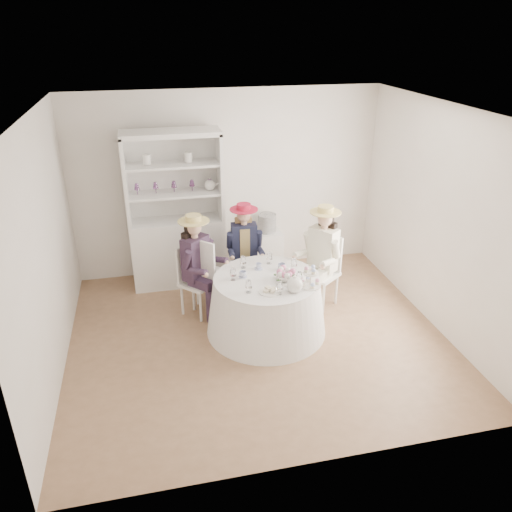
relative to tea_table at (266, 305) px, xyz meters
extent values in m
plane|color=brown|center=(-0.13, -0.12, -0.37)|extent=(4.50, 4.50, 0.00)
plane|color=white|center=(-0.13, -0.12, 2.33)|extent=(4.50, 4.50, 0.00)
plane|color=silver|center=(-0.13, 1.88, 0.98)|extent=(4.50, 0.00, 4.50)
plane|color=silver|center=(-0.13, -2.12, 0.98)|extent=(4.50, 0.00, 4.50)
plane|color=silver|center=(-2.38, -0.12, 0.98)|extent=(0.00, 4.50, 4.50)
plane|color=silver|center=(2.12, -0.12, 0.98)|extent=(0.00, 4.50, 4.50)
cone|color=white|center=(0.00, 0.00, -0.01)|extent=(1.48, 1.48, 0.72)
cylinder|color=white|center=(0.00, 0.00, 0.36)|extent=(1.28, 1.28, 0.02)
cube|color=silver|center=(-0.94, 1.53, 0.13)|extent=(1.37, 0.66, 0.99)
cube|color=silver|center=(-0.94, 1.75, 1.22)|extent=(1.31, 0.21, 1.21)
cube|color=silver|center=(-0.94, 1.53, 1.83)|extent=(1.37, 0.66, 0.07)
cube|color=silver|center=(-1.57, 1.53, 1.22)|extent=(0.11, 0.49, 1.21)
cube|color=silver|center=(-0.30, 1.53, 1.22)|extent=(0.11, 0.49, 1.21)
cube|color=silver|center=(-0.94, 1.53, 1.00)|extent=(1.27, 0.59, 0.03)
cube|color=silver|center=(-0.94, 1.53, 1.41)|extent=(1.27, 0.59, 0.03)
sphere|color=white|center=(-0.44, 1.53, 1.09)|extent=(0.15, 0.15, 0.15)
cube|color=silver|center=(0.41, 1.63, -0.04)|extent=(0.44, 0.44, 0.64)
cylinder|color=black|center=(0.41, 1.63, 0.41)|extent=(0.31, 0.31, 0.27)
cube|color=silver|center=(-0.76, 0.60, 0.07)|extent=(0.55, 0.55, 0.04)
cylinder|color=silver|center=(-0.77, 0.38, -0.15)|extent=(0.04, 0.04, 0.43)
cylinder|color=silver|center=(-0.54, 0.59, -0.15)|extent=(0.04, 0.04, 0.43)
cylinder|color=silver|center=(-0.99, 0.60, -0.15)|extent=(0.04, 0.04, 0.43)
cylinder|color=silver|center=(-0.76, 0.82, -0.15)|extent=(0.04, 0.04, 0.43)
cube|color=silver|center=(-0.89, 0.72, 0.34)|extent=(0.29, 0.28, 0.49)
cube|color=black|center=(-0.78, 0.61, 0.44)|extent=(0.39, 0.38, 0.57)
cube|color=black|center=(-0.75, 0.45, 0.15)|extent=(0.32, 0.33, 0.12)
cylinder|color=black|center=(-0.65, 0.35, -0.14)|extent=(0.10, 0.10, 0.45)
cylinder|color=black|center=(-0.90, 0.44, 0.50)|extent=(0.18, 0.18, 0.27)
cube|color=black|center=(-0.62, 0.57, 0.15)|extent=(0.32, 0.33, 0.12)
cylinder|color=black|center=(-0.53, 0.47, -0.14)|extent=(0.10, 0.10, 0.45)
cylinder|color=black|center=(-0.60, 0.72, 0.50)|extent=(0.18, 0.18, 0.27)
cylinder|color=#D8A889|center=(-0.78, 0.61, 0.74)|extent=(0.09, 0.09, 0.08)
sphere|color=#D8A889|center=(-0.78, 0.61, 0.85)|extent=(0.19, 0.19, 0.19)
sphere|color=black|center=(-0.81, 0.64, 0.83)|extent=(0.19, 0.19, 0.19)
cube|color=black|center=(-0.83, 0.67, 0.60)|extent=(0.22, 0.22, 0.37)
cylinder|color=#D2BA66|center=(-0.78, 0.61, 0.93)|extent=(0.39, 0.39, 0.01)
cylinder|color=#D2BA66|center=(-0.78, 0.61, 0.97)|extent=(0.20, 0.20, 0.08)
cube|color=silver|center=(-0.08, 0.97, 0.06)|extent=(0.41, 0.41, 0.04)
cylinder|color=silver|center=(-0.24, 0.83, -0.16)|extent=(0.03, 0.03, 0.42)
cylinder|color=silver|center=(0.06, 0.80, -0.16)|extent=(0.03, 0.03, 0.42)
cylinder|color=silver|center=(-0.22, 1.13, -0.16)|extent=(0.03, 0.03, 0.42)
cylinder|color=silver|center=(0.09, 1.11, -0.16)|extent=(0.03, 0.03, 0.42)
cube|color=silver|center=(-0.06, 1.14, 0.32)|extent=(0.36, 0.05, 0.47)
cube|color=#1A1E35|center=(-0.07, 0.99, 0.41)|extent=(0.35, 0.21, 0.55)
cube|color=tan|center=(-0.07, 0.99, 0.41)|extent=(0.15, 0.22, 0.47)
cube|color=#1A1E35|center=(-0.17, 0.86, 0.14)|extent=(0.15, 0.33, 0.11)
cylinder|color=#1A1E35|center=(-0.18, 0.73, -0.15)|extent=(0.09, 0.09, 0.44)
cylinder|color=#1A1E35|center=(-0.27, 0.96, 0.48)|extent=(0.10, 0.17, 0.26)
cube|color=#1A1E35|center=(0.00, 0.85, 0.14)|extent=(0.15, 0.33, 0.11)
cylinder|color=#1A1E35|center=(-0.01, 0.71, -0.15)|extent=(0.09, 0.09, 0.44)
cylinder|color=#1A1E35|center=(0.12, 0.93, 0.48)|extent=(0.10, 0.17, 0.26)
cylinder|color=#D8A889|center=(-0.07, 0.99, 0.71)|extent=(0.09, 0.09, 0.08)
sphere|color=#D8A889|center=(-0.07, 0.99, 0.81)|extent=(0.18, 0.18, 0.18)
sphere|color=tan|center=(-0.07, 1.03, 0.80)|extent=(0.18, 0.18, 0.18)
cube|color=tan|center=(-0.07, 1.06, 0.57)|extent=(0.23, 0.09, 0.36)
cylinder|color=#B91B38|center=(-0.07, 0.99, 0.90)|extent=(0.38, 0.38, 0.01)
cylinder|color=#B91B38|center=(-0.07, 0.99, 0.93)|extent=(0.19, 0.19, 0.08)
cube|color=silver|center=(0.86, 0.45, 0.09)|extent=(0.56, 0.56, 0.04)
cylinder|color=silver|center=(0.63, 0.48, -0.14)|extent=(0.04, 0.04, 0.44)
cylinder|color=silver|center=(0.83, 0.23, -0.14)|extent=(0.04, 0.04, 0.44)
cylinder|color=silver|center=(0.89, 0.68, -0.14)|extent=(0.04, 0.04, 0.44)
cylinder|color=silver|center=(1.08, 0.42, -0.14)|extent=(0.04, 0.04, 0.44)
cube|color=silver|center=(1.00, 0.56, 0.36)|extent=(0.26, 0.32, 0.50)
cube|color=#EEE9CE|center=(0.87, 0.47, 0.46)|extent=(0.38, 0.41, 0.58)
cube|color=#EEE9CE|center=(0.71, 0.45, 0.17)|extent=(0.35, 0.31, 0.12)
cylinder|color=#EEE9CE|center=(0.60, 0.36, -0.13)|extent=(0.10, 0.10, 0.46)
cylinder|color=#EEE9CE|center=(0.71, 0.60, 0.53)|extent=(0.19, 0.18, 0.28)
cube|color=#EEE9CE|center=(0.82, 0.31, 0.17)|extent=(0.35, 0.31, 0.12)
cylinder|color=#EEE9CE|center=(0.71, 0.22, -0.13)|extent=(0.10, 0.10, 0.46)
cylinder|color=#EEE9CE|center=(0.97, 0.28, 0.53)|extent=(0.19, 0.18, 0.28)
cylinder|color=#D8A889|center=(0.87, 0.47, 0.77)|extent=(0.09, 0.09, 0.08)
sphere|color=#D8A889|center=(0.87, 0.47, 0.88)|extent=(0.19, 0.19, 0.19)
sphere|color=black|center=(0.91, 0.49, 0.86)|extent=(0.19, 0.19, 0.19)
cube|color=black|center=(0.94, 0.51, 0.63)|extent=(0.21, 0.24, 0.38)
cylinder|color=#D2BA66|center=(0.87, 0.47, 0.97)|extent=(0.40, 0.40, 0.01)
cylinder|color=#D2BA66|center=(0.87, 0.47, 1.01)|extent=(0.20, 0.20, 0.08)
cube|color=silver|center=(-0.58, 0.68, 0.13)|extent=(0.62, 0.62, 0.04)
cylinder|color=silver|center=(-0.33, 0.69, -0.12)|extent=(0.04, 0.04, 0.48)
cylinder|color=silver|center=(-0.58, 0.93, -0.12)|extent=(0.04, 0.04, 0.48)
cylinder|color=silver|center=(-0.58, 0.44, -0.12)|extent=(0.04, 0.04, 0.48)
cylinder|color=silver|center=(-0.83, 0.68, -0.12)|extent=(0.04, 0.04, 0.48)
cube|color=silver|center=(-0.72, 0.54, 0.42)|extent=(0.32, 0.31, 0.55)
imported|color=white|center=(-0.27, 0.08, 0.40)|extent=(0.11, 0.11, 0.07)
imported|color=white|center=(-0.04, 0.25, 0.41)|extent=(0.09, 0.09, 0.07)
imported|color=white|center=(0.23, 0.17, 0.41)|extent=(0.11, 0.11, 0.08)
imported|color=white|center=(0.21, -0.10, 0.40)|extent=(0.29, 0.29, 0.06)
sphere|color=pink|center=(0.26, -0.11, 0.46)|extent=(0.07, 0.07, 0.07)
sphere|color=white|center=(0.24, -0.07, 0.46)|extent=(0.07, 0.07, 0.07)
sphere|color=pink|center=(0.21, -0.05, 0.46)|extent=(0.07, 0.07, 0.07)
sphere|color=white|center=(0.16, -0.05, 0.46)|extent=(0.07, 0.07, 0.07)
sphere|color=pink|center=(0.14, -0.09, 0.46)|extent=(0.07, 0.07, 0.07)
sphere|color=white|center=(0.14, -0.13, 0.46)|extent=(0.07, 0.07, 0.07)
sphere|color=pink|center=(0.16, -0.16, 0.46)|extent=(0.07, 0.07, 0.07)
sphere|color=white|center=(0.21, -0.17, 0.46)|extent=(0.07, 0.07, 0.07)
sphere|color=pink|center=(0.24, -0.15, 0.46)|extent=(0.07, 0.07, 0.07)
sphere|color=white|center=(0.23, -0.38, 0.45)|extent=(0.19, 0.19, 0.19)
cylinder|color=white|center=(0.35, -0.38, 0.47)|extent=(0.11, 0.03, 0.09)
cylinder|color=white|center=(0.23, -0.38, 0.55)|extent=(0.04, 0.04, 0.02)
cylinder|color=white|center=(-0.05, -0.34, 0.38)|extent=(0.25, 0.25, 0.01)
cube|color=beige|center=(-0.10, -0.36, 0.40)|extent=(0.06, 0.04, 0.03)
cube|color=beige|center=(-0.05, -0.34, 0.41)|extent=(0.06, 0.05, 0.03)
cube|color=beige|center=(0.00, -0.32, 0.40)|extent=(0.07, 0.06, 0.03)
cube|color=beige|center=(-0.07, -0.30, 0.41)|extent=(0.07, 0.07, 0.03)
cube|color=beige|center=(-0.02, -0.37, 0.40)|extent=(0.06, 0.07, 0.03)
cylinder|color=white|center=(0.45, -0.30, 0.38)|extent=(0.26, 0.26, 0.01)
cylinder|color=white|center=(0.45, -0.30, 0.46)|extent=(0.02, 0.02, 0.17)
cylinder|color=white|center=(0.45, -0.30, 0.54)|extent=(0.19, 0.19, 0.01)
camera|label=1|loc=(-1.28, -5.11, 3.16)|focal=35.00mm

